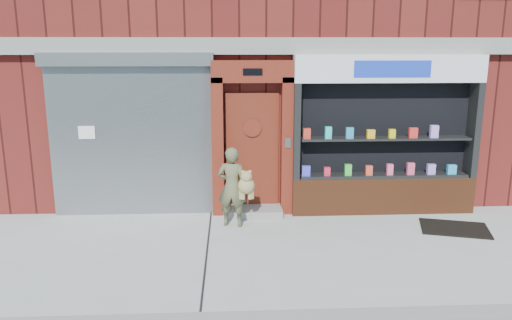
{
  "coord_description": "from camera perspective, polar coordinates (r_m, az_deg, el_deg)",
  "views": [
    {
      "loc": [
        -1.16,
        -7.3,
        3.16
      ],
      "look_at": [
        -0.73,
        1.0,
        1.25
      ],
      "focal_mm": 35.0,
      "sensor_mm": 36.0,
      "label": 1
    }
  ],
  "objects": [
    {
      "name": "red_door_bay",
      "position": [
        9.33,
        -0.41,
        2.45
      ],
      "size": [
        1.52,
        0.58,
        2.9
      ],
      "color": "#5A190F",
      "rests_on": "ground"
    },
    {
      "name": "building",
      "position": [
        13.37,
        2.09,
        16.56
      ],
      "size": [
        12.0,
        8.16,
        8.0
      ],
      "color": "#581714",
      "rests_on": "ground"
    },
    {
      "name": "pharmacy_bay",
      "position": [
        9.74,
        14.46,
        1.97
      ],
      "size": [
        3.5,
        0.41,
        3.0
      ],
      "color": "brown",
      "rests_on": "ground"
    },
    {
      "name": "shutter_bay",
      "position": [
        9.52,
        -14.12,
        3.87
      ],
      "size": [
        3.1,
        0.3,
        3.04
      ],
      "color": "gray",
      "rests_on": "ground"
    },
    {
      "name": "doormat",
      "position": [
        9.53,
        21.74,
        -7.27
      ],
      "size": [
        1.32,
        1.08,
        0.03
      ],
      "primitive_type": "cube",
      "rotation": [
        0.0,
        0.0,
        -0.29
      ],
      "color": "black",
      "rests_on": "ground"
    },
    {
      "name": "curb",
      "position": [
        6.13,
        8.77,
        -17.61
      ],
      "size": [
        60.0,
        0.3,
        0.12
      ],
      "primitive_type": "cube",
      "color": "gray",
      "rests_on": "ground"
    },
    {
      "name": "ground",
      "position": [
        8.04,
        5.64,
        -10.24
      ],
      "size": [
        80.0,
        80.0,
        0.0
      ],
      "primitive_type": "plane",
      "color": "#9E9E99",
      "rests_on": "ground"
    },
    {
      "name": "woman",
      "position": [
        8.82,
        -2.55,
        -3.05
      ],
      "size": [
        0.69,
        0.47,
        1.44
      ],
      "color": "brown",
      "rests_on": "ground"
    }
  ]
}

